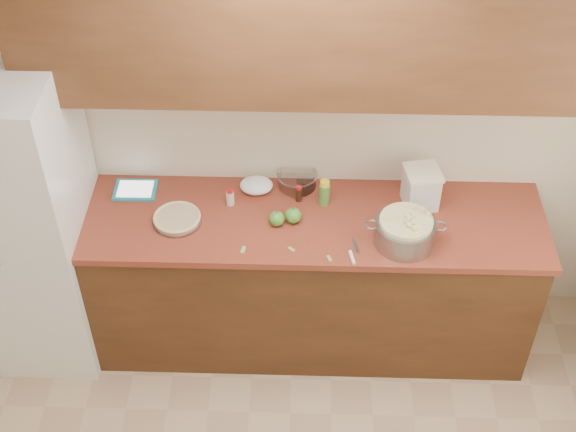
{
  "coord_description": "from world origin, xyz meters",
  "views": [
    {
      "loc": [
        0.06,
        -1.6,
        3.75
      ],
      "look_at": [
        -0.03,
        1.43,
        0.98
      ],
      "focal_mm": 50.0,
      "sensor_mm": 36.0,
      "label": 1
    }
  ],
  "objects_px": {
    "pie": "(177,219)",
    "tablet": "(135,190)",
    "colander": "(405,231)",
    "flour_canister": "(421,187)"
  },
  "relations": [
    {
      "from": "tablet",
      "to": "pie",
      "type": "bearing_deg",
      "value": -42.95
    },
    {
      "from": "colander",
      "to": "flour_canister",
      "type": "height_order",
      "value": "flour_canister"
    },
    {
      "from": "pie",
      "to": "tablet",
      "type": "height_order",
      "value": "pie"
    },
    {
      "from": "colander",
      "to": "flour_canister",
      "type": "bearing_deg",
      "value": 70.8
    },
    {
      "from": "pie",
      "to": "tablet",
      "type": "relative_size",
      "value": 1.12
    },
    {
      "from": "colander",
      "to": "tablet",
      "type": "xyz_separation_m",
      "value": [
        -1.42,
        0.35,
        -0.07
      ]
    },
    {
      "from": "pie",
      "to": "colander",
      "type": "relative_size",
      "value": 0.63
    },
    {
      "from": "flour_canister",
      "to": "tablet",
      "type": "relative_size",
      "value": 0.97
    },
    {
      "from": "colander",
      "to": "pie",
      "type": "bearing_deg",
      "value": 174.37
    },
    {
      "from": "pie",
      "to": "tablet",
      "type": "distance_m",
      "value": 0.35
    }
  ]
}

